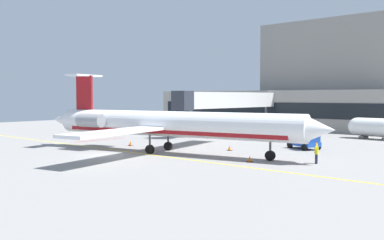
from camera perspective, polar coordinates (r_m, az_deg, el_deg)
The scene contains 11 objects.
ground at distance 43.25m, azimuth -10.94°, elevation -4.60°, with size 120.00×120.00×0.11m.
terminal_building at distance 81.09m, azimuth 18.69°, elevation 3.57°, with size 71.20×16.42×19.25m.
jet_bridge_west at distance 66.80m, azimuth 4.64°, elevation 2.56°, with size 2.40×23.74×6.45m.
regional_jet at distance 44.16m, azimuth -3.40°, elevation -0.55°, with size 32.60×25.48×8.15m.
baggage_tug at distance 71.15m, azimuth -9.27°, elevation -0.71°, with size 3.12×3.30×2.31m.
pushback_tractor at distance 48.56m, azimuth 14.72°, elevation -2.65°, with size 3.98×3.20×2.00m.
fuel_tank at distance 62.98m, azimuth 22.83°, elevation -0.91°, with size 7.39×2.83×2.80m.
marshaller at distance 38.53m, azimuth 15.96°, elevation -4.14°, with size 0.34×0.83×1.84m.
safety_cone_alpha at distance 50.95m, azimuth -8.05°, elevation -3.07°, with size 0.47×0.47×0.55m.
safety_cone_bravo at distance 46.20m, azimuth 4.92°, elevation -3.69°, with size 0.47×0.47×0.55m.
safety_cone_charlie at distance 38.45m, azimuth 7.54°, elevation -5.09°, with size 0.47×0.47×0.55m.
Camera 1 is at (33.94, -26.18, 5.73)m, focal length 40.80 mm.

